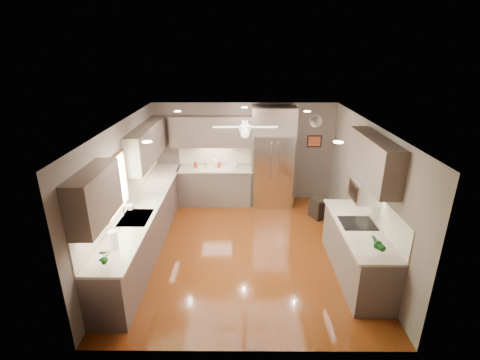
{
  "coord_description": "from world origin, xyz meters",
  "views": [
    {
      "loc": [
        -0.06,
        -5.96,
        3.74
      ],
      "look_at": [
        -0.1,
        0.6,
        1.23
      ],
      "focal_mm": 26.0,
      "sensor_mm": 36.0,
      "label": 1
    }
  ],
  "objects_px": {
    "canister_d": "(219,165)",
    "paper_towel": "(113,240)",
    "potted_plant_left": "(103,257)",
    "microwave": "(365,191)",
    "bowl": "(234,167)",
    "stool": "(320,208)",
    "refrigerator": "(273,159)",
    "canister_c": "(216,164)",
    "canister_a": "(196,165)",
    "soap_bottle": "(131,206)",
    "canister_b": "(206,165)",
    "potted_plant_right": "(377,244)"
  },
  "relations": [
    {
      "from": "canister_c",
      "to": "refrigerator",
      "type": "distance_m",
      "value": 1.43
    },
    {
      "from": "potted_plant_left",
      "to": "paper_towel",
      "type": "distance_m",
      "value": 0.45
    },
    {
      "from": "bowl",
      "to": "refrigerator",
      "type": "height_order",
      "value": "refrigerator"
    },
    {
      "from": "microwave",
      "to": "canister_c",
      "type": "bearing_deg",
      "value": 134.37
    },
    {
      "from": "canister_b",
      "to": "canister_c",
      "type": "distance_m",
      "value": 0.24
    },
    {
      "from": "canister_a",
      "to": "microwave",
      "type": "distance_m",
      "value": 4.27
    },
    {
      "from": "stool",
      "to": "paper_towel",
      "type": "height_order",
      "value": "paper_towel"
    },
    {
      "from": "potted_plant_right",
      "to": "refrigerator",
      "type": "bearing_deg",
      "value": 107.72
    },
    {
      "from": "stool",
      "to": "paper_towel",
      "type": "distance_m",
      "value": 4.8
    },
    {
      "from": "canister_b",
      "to": "microwave",
      "type": "height_order",
      "value": "microwave"
    },
    {
      "from": "canister_c",
      "to": "canister_d",
      "type": "height_order",
      "value": "canister_c"
    },
    {
      "from": "canister_b",
      "to": "potted_plant_left",
      "type": "distance_m",
      "value": 4.3
    },
    {
      "from": "canister_c",
      "to": "potted_plant_left",
      "type": "xyz_separation_m",
      "value": [
        -1.23,
        -4.22,
        0.07
      ]
    },
    {
      "from": "soap_bottle",
      "to": "paper_towel",
      "type": "bearing_deg",
      "value": -84.33
    },
    {
      "from": "canister_a",
      "to": "canister_d",
      "type": "bearing_deg",
      "value": 5.89
    },
    {
      "from": "canister_b",
      "to": "stool",
      "type": "relative_size",
      "value": 0.25
    },
    {
      "from": "canister_c",
      "to": "microwave",
      "type": "bearing_deg",
      "value": -45.63
    },
    {
      "from": "canister_c",
      "to": "refrigerator",
      "type": "bearing_deg",
      "value": -3.79
    },
    {
      "from": "microwave",
      "to": "potted_plant_right",
      "type": "bearing_deg",
      "value": -96.72
    },
    {
      "from": "canister_b",
      "to": "paper_towel",
      "type": "distance_m",
      "value": 3.86
    },
    {
      "from": "canister_c",
      "to": "soap_bottle",
      "type": "height_order",
      "value": "canister_c"
    },
    {
      "from": "paper_towel",
      "to": "canister_b",
      "type": "bearing_deg",
      "value": 75.01
    },
    {
      "from": "potted_plant_left",
      "to": "microwave",
      "type": "bearing_deg",
      "value": 19.61
    },
    {
      "from": "canister_d",
      "to": "bowl",
      "type": "relative_size",
      "value": 0.57
    },
    {
      "from": "canister_a",
      "to": "paper_towel",
      "type": "xyz_separation_m",
      "value": [
        -0.75,
        -3.71,
        0.06
      ]
    },
    {
      "from": "soap_bottle",
      "to": "bowl",
      "type": "height_order",
      "value": "soap_bottle"
    },
    {
      "from": "canister_a",
      "to": "refrigerator",
      "type": "relative_size",
      "value": 0.06
    },
    {
      "from": "canister_c",
      "to": "bowl",
      "type": "bearing_deg",
      "value": -9.8
    },
    {
      "from": "potted_plant_right",
      "to": "potted_plant_left",
      "type": "bearing_deg",
      "value": -174.64
    },
    {
      "from": "microwave",
      "to": "soap_bottle",
      "type": "bearing_deg",
      "value": 175.61
    },
    {
      "from": "canister_c",
      "to": "canister_a",
      "type": "bearing_deg",
      "value": -173.63
    },
    {
      "from": "bowl",
      "to": "stool",
      "type": "bearing_deg",
      "value": -20.86
    },
    {
      "from": "canister_d",
      "to": "potted_plant_left",
      "type": "height_order",
      "value": "potted_plant_left"
    },
    {
      "from": "canister_c",
      "to": "soap_bottle",
      "type": "relative_size",
      "value": 1.09
    },
    {
      "from": "canister_a",
      "to": "canister_d",
      "type": "relative_size",
      "value": 1.16
    },
    {
      "from": "canister_b",
      "to": "potted_plant_right",
      "type": "bearing_deg",
      "value": -53.24
    },
    {
      "from": "canister_b",
      "to": "refrigerator",
      "type": "bearing_deg",
      "value": -2.19
    },
    {
      "from": "canister_c",
      "to": "soap_bottle",
      "type": "bearing_deg",
      "value": -118.76
    },
    {
      "from": "microwave",
      "to": "paper_towel",
      "type": "xyz_separation_m",
      "value": [
        -3.98,
        -0.96,
        -0.4
      ]
    },
    {
      "from": "canister_a",
      "to": "potted_plant_right",
      "type": "xyz_separation_m",
      "value": [
        3.11,
        -3.8,
        0.07
      ]
    },
    {
      "from": "canister_a",
      "to": "bowl",
      "type": "relative_size",
      "value": 0.66
    },
    {
      "from": "soap_bottle",
      "to": "refrigerator",
      "type": "xyz_separation_m",
      "value": [
        2.78,
        2.39,
        0.16
      ]
    },
    {
      "from": "canister_c",
      "to": "canister_d",
      "type": "bearing_deg",
      "value": 3.22
    },
    {
      "from": "canister_b",
      "to": "potted_plant_left",
      "type": "xyz_separation_m",
      "value": [
        -0.99,
        -4.18,
        0.09
      ]
    },
    {
      "from": "bowl",
      "to": "microwave",
      "type": "distance_m",
      "value": 3.59
    },
    {
      "from": "canister_c",
      "to": "soap_bottle",
      "type": "distance_m",
      "value": 2.84
    },
    {
      "from": "soap_bottle",
      "to": "potted_plant_left",
      "type": "relative_size",
      "value": 0.58
    },
    {
      "from": "refrigerator",
      "to": "microwave",
      "type": "distance_m",
      "value": 3.03
    },
    {
      "from": "canister_d",
      "to": "paper_towel",
      "type": "relative_size",
      "value": 0.38
    },
    {
      "from": "refrigerator",
      "to": "potted_plant_right",
      "type": "bearing_deg",
      "value": -72.28
    }
  ]
}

